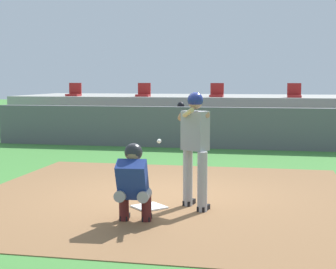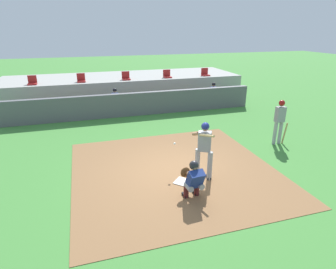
% 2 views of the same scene
% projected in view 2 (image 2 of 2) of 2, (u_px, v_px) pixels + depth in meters
% --- Properties ---
extents(ground_plane, '(80.00, 80.00, 0.00)m').
position_uv_depth(ground_plane, '(174.00, 170.00, 9.22)').
color(ground_plane, '#428438').
extents(dirt_infield, '(6.40, 6.40, 0.01)m').
position_uv_depth(dirt_infield, '(174.00, 170.00, 9.22)').
color(dirt_infield, olive).
rests_on(dirt_infield, ground).
extents(home_plate, '(0.62, 0.62, 0.02)m').
position_uv_depth(home_plate, '(183.00, 182.00, 8.49)').
color(home_plate, white).
rests_on(home_plate, dirt_infield).
extents(batter_at_plate, '(0.56, 0.90, 1.80)m').
position_uv_depth(batter_at_plate, '(204.00, 147.00, 8.41)').
color(batter_at_plate, '#99999E').
rests_on(batter_at_plate, ground).
extents(catcher_crouched, '(0.51, 2.01, 1.13)m').
position_uv_depth(catcher_crouched, '(193.00, 178.00, 7.51)').
color(catcher_crouched, gray).
rests_on(catcher_crouched, ground).
extents(on_deck_batter, '(0.58, 0.23, 1.79)m').
position_uv_depth(on_deck_batter, '(280.00, 119.00, 10.99)').
color(on_deck_batter, '#99999E').
rests_on(on_deck_batter, ground).
extents(dugout_wall, '(13.00, 0.30, 1.20)m').
position_uv_depth(dugout_wall, '(136.00, 104.00, 14.81)').
color(dugout_wall, '#59595E').
rests_on(dugout_wall, ground).
extents(dugout_bench, '(11.80, 0.44, 0.45)m').
position_uv_depth(dugout_bench, '(133.00, 106.00, 15.84)').
color(dugout_bench, olive).
rests_on(dugout_bench, ground).
extents(dugout_player_0, '(0.49, 0.70, 1.30)m').
position_uv_depth(dugout_player_0, '(116.00, 100.00, 15.29)').
color(dugout_player_0, '#939399').
rests_on(dugout_player_0, ground).
extents(dugout_player_1, '(0.49, 0.70, 1.30)m').
position_uv_depth(dugout_player_1, '(214.00, 93.00, 16.89)').
color(dugout_player_1, '#939399').
rests_on(dugout_player_1, ground).
extents(stands_platform, '(15.00, 4.40, 1.40)m').
position_uv_depth(stands_platform, '(123.00, 86.00, 18.71)').
color(stands_platform, '#9E9E99').
rests_on(stands_platform, ground).
extents(stadium_seat_0, '(0.46, 0.46, 0.48)m').
position_uv_depth(stadium_seat_0, '(32.00, 82.00, 15.63)').
color(stadium_seat_0, '#A51E1E').
rests_on(stadium_seat_0, stands_platform).
extents(stadium_seat_1, '(0.46, 0.46, 0.48)m').
position_uv_depth(stadium_seat_1, '(81.00, 80.00, 16.34)').
color(stadium_seat_1, '#A51E1E').
rests_on(stadium_seat_1, stands_platform).
extents(stadium_seat_2, '(0.46, 0.46, 0.48)m').
position_uv_depth(stadium_seat_2, '(126.00, 77.00, 17.06)').
color(stadium_seat_2, '#A51E1E').
rests_on(stadium_seat_2, stands_platform).
extents(stadium_seat_3, '(0.46, 0.46, 0.48)m').
position_uv_depth(stadium_seat_3, '(167.00, 75.00, 17.77)').
color(stadium_seat_3, '#A51E1E').
rests_on(stadium_seat_3, stands_platform).
extents(stadium_seat_4, '(0.46, 0.46, 0.48)m').
position_uv_depth(stadium_seat_4, '(205.00, 74.00, 18.48)').
color(stadium_seat_4, '#A51E1E').
rests_on(stadium_seat_4, stands_platform).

